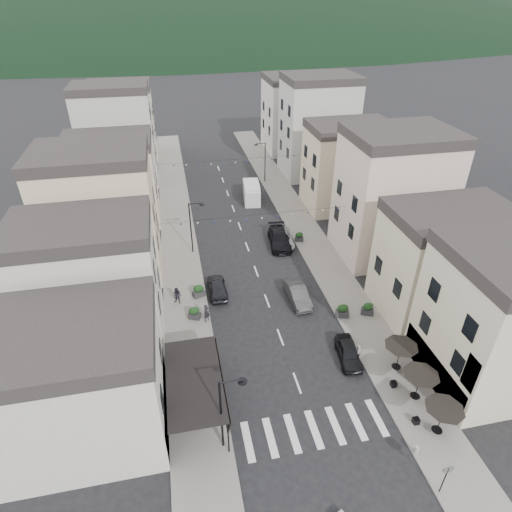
{
  "coord_description": "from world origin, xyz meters",
  "views": [
    {
      "loc": [
        -7.41,
        -14.68,
        25.04
      ],
      "look_at": [
        -0.54,
        18.5,
        3.5
      ],
      "focal_mm": 30.0,
      "sensor_mm": 36.0,
      "label": 1
    }
  ],
  "objects_px": {
    "delivery_van": "(252,192)",
    "parked_car_d": "(279,239)",
    "parked_car_e": "(217,287)",
    "pedestrian_a": "(207,313)",
    "parked_car_b": "(298,294)",
    "parked_car_a": "(348,353)",
    "parked_car_c": "(282,238)",
    "pedestrian_b": "(177,296)"
  },
  "relations": [
    {
      "from": "pedestrian_a",
      "to": "parked_car_c",
      "type": "bearing_deg",
      "value": 17.51
    },
    {
      "from": "parked_car_a",
      "to": "parked_car_c",
      "type": "relative_size",
      "value": 0.81
    },
    {
      "from": "parked_car_d",
      "to": "pedestrian_b",
      "type": "bearing_deg",
      "value": -138.3
    },
    {
      "from": "parked_car_a",
      "to": "parked_car_d",
      "type": "bearing_deg",
      "value": 100.58
    },
    {
      "from": "pedestrian_b",
      "to": "parked_car_c",
      "type": "bearing_deg",
      "value": 62.21
    },
    {
      "from": "parked_car_c",
      "to": "delivery_van",
      "type": "bearing_deg",
      "value": 100.76
    },
    {
      "from": "parked_car_d",
      "to": "parked_car_a",
      "type": "bearing_deg",
      "value": -81.02
    },
    {
      "from": "parked_car_d",
      "to": "parked_car_b",
      "type": "bearing_deg",
      "value": -88.75
    },
    {
      "from": "parked_car_d",
      "to": "pedestrian_a",
      "type": "height_order",
      "value": "pedestrian_a"
    },
    {
      "from": "pedestrian_a",
      "to": "parked_car_b",
      "type": "bearing_deg",
      "value": -24.16
    },
    {
      "from": "parked_car_a",
      "to": "delivery_van",
      "type": "height_order",
      "value": "delivery_van"
    },
    {
      "from": "parked_car_a",
      "to": "parked_car_b",
      "type": "height_order",
      "value": "parked_car_b"
    },
    {
      "from": "pedestrian_a",
      "to": "pedestrian_b",
      "type": "bearing_deg",
      "value": 95.64
    },
    {
      "from": "pedestrian_b",
      "to": "parked_car_e",
      "type": "bearing_deg",
      "value": 39.98
    },
    {
      "from": "parked_car_c",
      "to": "pedestrian_b",
      "type": "xyz_separation_m",
      "value": [
        -12.23,
        -8.69,
        0.28
      ]
    },
    {
      "from": "parked_car_c",
      "to": "parked_car_e",
      "type": "height_order",
      "value": "parked_car_e"
    },
    {
      "from": "parked_car_b",
      "to": "parked_car_e",
      "type": "bearing_deg",
      "value": 157.97
    },
    {
      "from": "parked_car_d",
      "to": "pedestrian_b",
      "type": "xyz_separation_m",
      "value": [
        -11.83,
        -8.5,
        0.16
      ]
    },
    {
      "from": "parked_car_b",
      "to": "pedestrian_a",
      "type": "relative_size",
      "value": 2.62
    },
    {
      "from": "parked_car_a",
      "to": "parked_car_d",
      "type": "height_order",
      "value": "parked_car_d"
    },
    {
      "from": "parked_car_c",
      "to": "pedestrian_a",
      "type": "relative_size",
      "value": 2.83
    },
    {
      "from": "pedestrian_b",
      "to": "parked_car_d",
      "type": "bearing_deg",
      "value": 62.5
    },
    {
      "from": "parked_car_a",
      "to": "pedestrian_b",
      "type": "xyz_separation_m",
      "value": [
        -12.77,
        9.7,
        0.28
      ]
    },
    {
      "from": "parked_car_a",
      "to": "parked_car_c",
      "type": "distance_m",
      "value": 18.4
    },
    {
      "from": "parked_car_e",
      "to": "parked_car_a",
      "type": "bearing_deg",
      "value": 130.14
    },
    {
      "from": "parked_car_e",
      "to": "pedestrian_a",
      "type": "relative_size",
      "value": 2.49
    },
    {
      "from": "parked_car_d",
      "to": "pedestrian_a",
      "type": "relative_size",
      "value": 3.2
    },
    {
      "from": "parked_car_d",
      "to": "pedestrian_b",
      "type": "relative_size",
      "value": 3.29
    },
    {
      "from": "delivery_van",
      "to": "parked_car_b",
      "type": "bearing_deg",
      "value": -83.09
    },
    {
      "from": "parked_car_b",
      "to": "parked_car_d",
      "type": "xyz_separation_m",
      "value": [
        0.86,
        10.28,
        0.06
      ]
    },
    {
      "from": "delivery_van",
      "to": "pedestrian_a",
      "type": "relative_size",
      "value": 3.19
    },
    {
      "from": "parked_car_c",
      "to": "parked_car_a",
      "type": "bearing_deg",
      "value": -82.97
    },
    {
      "from": "parked_car_b",
      "to": "pedestrian_b",
      "type": "height_order",
      "value": "pedestrian_b"
    },
    {
      "from": "delivery_van",
      "to": "pedestrian_a",
      "type": "height_order",
      "value": "delivery_van"
    },
    {
      "from": "parked_car_e",
      "to": "pedestrian_b",
      "type": "xyz_separation_m",
      "value": [
        -3.78,
        -0.89,
        0.23
      ]
    },
    {
      "from": "parked_car_d",
      "to": "pedestrian_b",
      "type": "distance_m",
      "value": 14.57
    },
    {
      "from": "delivery_van",
      "to": "parked_car_d",
      "type": "bearing_deg",
      "value": -79.34
    },
    {
      "from": "parked_car_b",
      "to": "delivery_van",
      "type": "height_order",
      "value": "delivery_van"
    },
    {
      "from": "parked_car_c",
      "to": "pedestrian_b",
      "type": "bearing_deg",
      "value": -139.26
    },
    {
      "from": "pedestrian_a",
      "to": "pedestrian_b",
      "type": "relative_size",
      "value": 1.03
    },
    {
      "from": "delivery_van",
      "to": "pedestrian_a",
      "type": "xyz_separation_m",
      "value": [
        -8.7,
        -23.86,
        -0.26
      ]
    },
    {
      "from": "parked_car_b",
      "to": "parked_car_d",
      "type": "relative_size",
      "value": 0.82
    }
  ]
}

